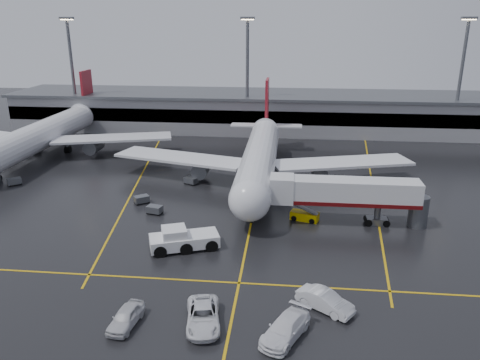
# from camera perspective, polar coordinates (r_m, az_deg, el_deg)

# --- Properties ---
(ground) EXTENTS (220.00, 220.00, 0.00)m
(ground) POSITION_cam_1_polar(r_m,az_deg,el_deg) (67.69, 1.86, -2.72)
(ground) COLOR black
(ground) RESTS_ON ground
(apron_line_centre) EXTENTS (0.25, 90.00, 0.02)m
(apron_line_centre) POSITION_cam_1_polar(r_m,az_deg,el_deg) (67.68, 1.86, -2.71)
(apron_line_centre) COLOR gold
(apron_line_centre) RESTS_ON ground
(apron_line_stop) EXTENTS (60.00, 0.25, 0.02)m
(apron_line_stop) POSITION_cam_1_polar(r_m,az_deg,el_deg) (47.97, -0.12, -12.35)
(apron_line_stop) COLOR gold
(apron_line_stop) RESTS_ON ground
(apron_line_left) EXTENTS (9.99, 69.35, 0.02)m
(apron_line_left) POSITION_cam_1_polar(r_m,az_deg,el_deg) (80.70, -11.91, 0.48)
(apron_line_left) COLOR gold
(apron_line_left) RESTS_ON ground
(apron_line_right) EXTENTS (7.57, 69.64, 0.02)m
(apron_line_right) POSITION_cam_1_polar(r_m,az_deg,el_deg) (78.13, 15.70, -0.44)
(apron_line_right) COLOR gold
(apron_line_right) RESTS_ON ground
(terminal) EXTENTS (122.00, 19.00, 8.60)m
(terminal) POSITION_cam_1_polar(r_m,az_deg,el_deg) (112.71, 3.70, 8.29)
(terminal) COLOR gray
(terminal) RESTS_ON ground
(light_mast_left) EXTENTS (3.00, 1.20, 25.45)m
(light_mast_left) POSITION_cam_1_polar(r_m,az_deg,el_deg) (116.32, -19.65, 12.65)
(light_mast_left) COLOR #595B60
(light_mast_left) RESTS_ON ground
(light_mast_mid) EXTENTS (3.00, 1.20, 25.45)m
(light_mast_mid) POSITION_cam_1_polar(r_m,az_deg,el_deg) (105.74, 0.89, 13.19)
(light_mast_mid) COLOR #595B60
(light_mast_mid) RESTS_ON ground
(light_mast_right) EXTENTS (3.00, 1.20, 25.45)m
(light_mast_right) POSITION_cam_1_polar(r_m,az_deg,el_deg) (111.18, 25.21, 11.74)
(light_mast_right) COLOR #595B60
(light_mast_right) RESTS_ON ground
(main_airliner) EXTENTS (48.80, 45.60, 14.10)m
(main_airliner) POSITION_cam_1_polar(r_m,az_deg,el_deg) (75.52, 2.44, 2.95)
(main_airliner) COLOR silver
(main_airliner) RESTS_ON ground
(second_airliner) EXTENTS (48.80, 45.60, 14.10)m
(second_airliner) POSITION_cam_1_polar(r_m,az_deg,el_deg) (98.58, -22.34, 5.32)
(second_airliner) COLOR silver
(second_airliner) RESTS_ON ground
(jet_bridge) EXTENTS (19.90, 3.40, 6.05)m
(jet_bridge) POSITION_cam_1_polar(r_m,az_deg,el_deg) (61.00, 12.68, -1.71)
(jet_bridge) COLOR silver
(jet_bridge) RESTS_ON ground
(pushback_tractor) EXTENTS (8.34, 5.61, 2.77)m
(pushback_tractor) POSITION_cam_1_polar(r_m,az_deg,el_deg) (54.41, -7.00, -7.20)
(pushback_tractor) COLOR white
(pushback_tractor) RESTS_ON ground
(belt_loader) EXTENTS (3.91, 2.60, 2.29)m
(belt_loader) POSITION_cam_1_polar(r_m,az_deg,el_deg) (62.24, 7.82, -4.32)
(belt_loader) COLOR #E2BC04
(belt_loader) RESTS_ON ground
(service_van_a) EXTENTS (3.81, 6.43, 1.67)m
(service_van_a) POSITION_cam_1_polar(r_m,az_deg,el_deg) (42.01, -4.48, -16.09)
(service_van_a) COLOR white
(service_van_a) RESTS_ON ground
(service_van_b) EXTENTS (4.80, 6.37, 1.72)m
(service_van_b) POSITION_cam_1_polar(r_m,az_deg,el_deg) (40.64, 5.52, -17.44)
(service_van_b) COLOR white
(service_van_b) RESTS_ON ground
(service_van_c) EXTENTS (5.44, 4.62, 1.76)m
(service_van_c) POSITION_cam_1_polar(r_m,az_deg,el_deg) (44.39, 10.24, -14.18)
(service_van_c) COLOR silver
(service_van_c) RESTS_ON ground
(service_van_d) EXTENTS (2.45, 4.84, 1.58)m
(service_van_d) POSITION_cam_1_polar(r_m,az_deg,el_deg) (42.98, -13.66, -15.81)
(service_van_d) COLOR silver
(service_van_d) RESTS_ON ground
(baggage_cart_a) EXTENTS (2.25, 1.74, 1.12)m
(baggage_cart_a) POSITION_cam_1_polar(r_m,az_deg,el_deg) (64.63, -10.29, -3.50)
(baggage_cart_a) COLOR #595B60
(baggage_cart_a) RESTS_ON ground
(baggage_cart_b) EXTENTS (2.38, 2.24, 1.12)m
(baggage_cart_b) POSITION_cam_1_polar(r_m,az_deg,el_deg) (68.59, -11.82, -2.27)
(baggage_cart_b) COLOR #595B60
(baggage_cart_b) RESTS_ON ground
(baggage_cart_c) EXTENTS (2.37, 2.08, 1.12)m
(baggage_cart_c) POSITION_cam_1_polar(r_m,az_deg,el_deg) (75.31, -5.95, -0.04)
(baggage_cart_c) COLOR #595B60
(baggage_cart_c) RESTS_ON ground
(baggage_cart_e) EXTENTS (2.36, 2.29, 1.12)m
(baggage_cart_e) POSITION_cam_1_polar(r_m,az_deg,el_deg) (82.63, -25.64, -0.13)
(baggage_cart_e) COLOR #595B60
(baggage_cart_e) RESTS_ON ground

